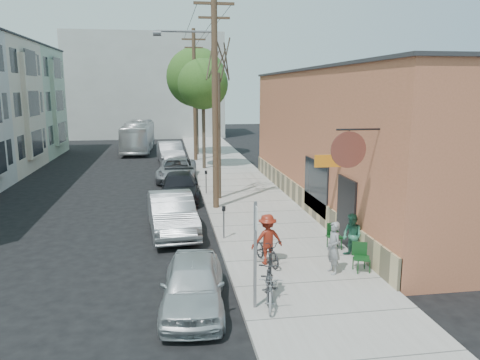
{
  "coord_description": "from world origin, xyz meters",
  "views": [
    {
      "loc": [
        0.24,
        -16.3,
        5.67
      ],
      "look_at": [
        3.55,
        4.82,
        1.5
      ],
      "focal_mm": 35.0,
      "sensor_mm": 36.0,
      "label": 1
    }
  ],
  "objects": [
    {
      "name": "car_2",
      "position": [
        0.8,
        7.52,
        0.69
      ],
      "size": [
        2.06,
        4.78,
        1.37
      ],
      "primitive_type": "imported",
      "rotation": [
        0.0,
        0.0,
        -0.03
      ],
      "color": "black",
      "rests_on": "ground"
    },
    {
      "name": "cafe_building",
      "position": [
        8.99,
        4.99,
        3.3
      ],
      "size": [
        6.6,
        20.2,
        6.61
      ],
      "color": "#B56343",
      "rests_on": "ground"
    },
    {
      "name": "parking_meter_near",
      "position": [
        2.25,
        0.43,
        0.98
      ],
      "size": [
        0.14,
        0.14,
        1.24
      ],
      "color": "slate",
      "rests_on": "sidewalk"
    },
    {
      "name": "utility_pole_far",
      "position": [
        2.45,
        20.41,
        5.34
      ],
      "size": [
        1.8,
        0.28,
        10.0
      ],
      "color": "#503A28",
      "rests_on": "sidewalk"
    },
    {
      "name": "sign_post",
      "position": [
        2.35,
        -5.31,
        1.83
      ],
      "size": [
        0.07,
        0.45,
        2.8
      ],
      "color": "slate",
      "rests_on": "sidewalk"
    },
    {
      "name": "parked_bike_a",
      "position": [
        2.86,
        -4.71,
        0.7
      ],
      "size": [
        0.99,
        1.9,
        1.1
      ],
      "primitive_type": "imported",
      "rotation": [
        0.0,
        0.0,
        -0.27
      ],
      "color": "black",
      "rests_on": "sidewalk"
    },
    {
      "name": "utility_pole_near",
      "position": [
        2.39,
        5.15,
        5.41
      ],
      "size": [
        3.57,
        0.28,
        10.0
      ],
      "color": "#503A28",
      "rests_on": "sidewalk"
    },
    {
      "name": "patron_grey",
      "position": [
        5.12,
        -3.44,
        0.96
      ],
      "size": [
        0.46,
        0.63,
        1.61
      ],
      "primitive_type": "imported",
      "rotation": [
        0.0,
        0.0,
        -1.44
      ],
      "color": "gray",
      "rests_on": "sidewalk"
    },
    {
      "name": "cyclist",
      "position": [
        3.31,
        -2.35,
        0.97
      ],
      "size": [
        1.15,
        0.79,
        1.63
      ],
      "primitive_type": "imported",
      "rotation": [
        0.0,
        0.0,
        3.33
      ],
      "color": "maroon",
      "rests_on": "sidewalk"
    },
    {
      "name": "tree_leafy_far",
      "position": [
        2.8,
        23.63,
        6.63
      ],
      "size": [
        4.94,
        4.94,
        8.96
      ],
      "color": "#44392C",
      "rests_on": "sidewalk"
    },
    {
      "name": "parked_bike_b",
      "position": [
        2.78,
        -5.21,
        0.59
      ],
      "size": [
        0.93,
        1.78,
        0.89
      ],
      "primitive_type": "imported",
      "rotation": [
        0.0,
        0.0,
        -0.21
      ],
      "color": "gray",
      "rests_on": "sidewalk"
    },
    {
      "name": "bus",
      "position": [
        -2.36,
        27.7,
        1.37
      ],
      "size": [
        2.67,
        9.93,
        2.74
      ],
      "primitive_type": "imported",
      "rotation": [
        0.0,
        0.0,
        -0.04
      ],
      "color": "silver",
      "rests_on": "ground"
    },
    {
      "name": "tree_leafy_mid",
      "position": [
        2.8,
        16.44,
        5.98
      ],
      "size": [
        3.47,
        3.47,
        7.59
      ],
      "color": "#44392C",
      "rests_on": "sidewalk"
    },
    {
      "name": "sidewalk",
      "position": [
        4.25,
        11.0,
        0.07
      ],
      "size": [
        4.5,
        58.0,
        0.15
      ],
      "primitive_type": "cube",
      "color": "#A49E98",
      "rests_on": "ground"
    },
    {
      "name": "ground",
      "position": [
        0.0,
        0.0,
        0.0
      ],
      "size": [
        120.0,
        120.0,
        0.0
      ],
      "primitive_type": "plane",
      "color": "black"
    },
    {
      "name": "cyclist_bike",
      "position": [
        3.31,
        -2.35,
        0.58
      ],
      "size": [
        0.94,
        1.71,
        0.85
      ],
      "primitive_type": "imported",
      "rotation": [
        0.0,
        0.0,
        0.24
      ],
      "color": "black",
      "rests_on": "sidewalk"
    },
    {
      "name": "parking_meter_far",
      "position": [
        2.25,
        8.23,
        0.98
      ],
      "size": [
        0.14,
        0.14,
        1.24
      ],
      "color": "slate",
      "rests_on": "sidewalk"
    },
    {
      "name": "tree_bare",
      "position": [
        2.8,
        7.04,
        3.3
      ],
      "size": [
        0.24,
        0.24,
        6.31
      ],
      "color": "#44392C",
      "rests_on": "sidewalk"
    },
    {
      "name": "patron_green",
      "position": [
        6.2,
        -2.24,
        0.89
      ],
      "size": [
        0.78,
        0.87,
        1.49
      ],
      "primitive_type": "imported",
      "rotation": [
        0.0,
        0.0,
        -1.22
      ],
      "color": "#2D7157",
      "rests_on": "sidewalk"
    },
    {
      "name": "patio_chair_b",
      "position": [
        6.03,
        -3.46,
        0.59
      ],
      "size": [
        0.65,
        0.65,
        0.88
      ],
      "primitive_type": null,
      "rotation": [
        0.0,
        0.0,
        -0.38
      ],
      "color": "#113D17",
      "rests_on": "sidewalk"
    },
    {
      "name": "car_4",
      "position": [
        0.47,
        19.95,
        0.83
      ],
      "size": [
        2.22,
        5.18,
        1.66
      ],
      "primitive_type": "imported",
      "rotation": [
        0.0,
        0.0,
        0.09
      ],
      "color": "gray",
      "rests_on": "ground"
    },
    {
      "name": "patio_chair_a",
      "position": [
        5.95,
        -1.32,
        0.59
      ],
      "size": [
        0.57,
        0.57,
        0.88
      ],
      "primitive_type": null,
      "rotation": [
        0.0,
        0.0,
        0.16
      ],
      "color": "#113D17",
      "rests_on": "sidewalk"
    },
    {
      "name": "end_cap_building",
      "position": [
        -2.0,
        42.0,
        6.0
      ],
      "size": [
        18.0,
        8.0,
        12.0
      ],
      "primitive_type": "cube",
      "color": "#AFB0AA",
      "rests_on": "ground"
    },
    {
      "name": "car_3",
      "position": [
        0.8,
        12.88,
        0.69
      ],
      "size": [
        2.76,
        5.19,
        1.39
      ],
      "primitive_type": "imported",
      "rotation": [
        0.0,
        0.0,
        -0.09
      ],
      "color": "#95969B",
      "rests_on": "ground"
    },
    {
      "name": "car_1",
      "position": [
        0.35,
        1.88,
        0.8
      ],
      "size": [
        2.11,
        4.97,
        1.59
      ],
      "primitive_type": "imported",
      "rotation": [
        0.0,
        0.0,
        0.09
      ],
      "color": "#95989C",
      "rests_on": "ground"
    },
    {
      "name": "car_0",
      "position": [
        0.8,
        -4.84,
        0.68
      ],
      "size": [
        1.94,
        4.09,
        1.35
      ],
      "primitive_type": "imported",
      "rotation": [
        0.0,
        0.0,
        -0.09
      ],
      "color": "silver",
      "rests_on": "ground"
    }
  ]
}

